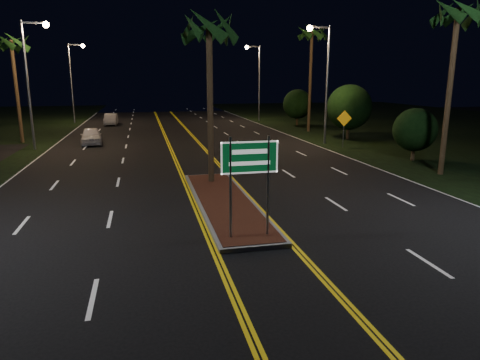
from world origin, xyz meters
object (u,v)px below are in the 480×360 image
object	(u,v)px
palm_right_far	(312,34)
streetlight_right_far	(256,74)
palm_left_far	(11,43)
median_island	(225,202)
warning_sign	(344,123)
streetlight_right_mid	(323,71)
car_near	(91,135)
highway_sign	(250,167)
shrub_far	(298,104)
streetlight_left_far	(74,74)
shrub_near	(415,130)
shrub_mid	(349,107)
car_far	(111,118)
palm_median	(209,28)
streetlight_left_mid	(32,70)
palm_right_near	(458,14)

from	to	relation	value
palm_right_far	streetlight_right_far	bearing A→B (deg)	100.33
streetlight_right_far	palm_left_far	size ratio (longest dim) A/B	1.02
median_island	warning_sign	size ratio (longest dim) A/B	3.69
streetlight_right_mid	car_near	world-z (taller)	streetlight_right_mid
highway_sign	car_near	size ratio (longest dim) A/B	0.69
streetlight_right_far	shrub_far	world-z (taller)	streetlight_right_far
streetlight_left_far	warning_sign	xyz separation A→B (m)	(22.14, -24.19, -3.82)
streetlight_right_mid	shrub_near	size ratio (longest dim) A/B	2.73
shrub_mid	car_far	distance (m)	26.73
car_near	warning_sign	distance (m)	19.69
palm_left_far	shrub_far	size ratio (longest dim) A/B	2.22
streetlight_left_far	palm_median	xyz separation A→B (m)	(10.61, -33.50, 1.62)
shrub_near	warning_sign	bearing A→B (deg)	108.74
streetlight_right_far	car_far	bearing A→B (deg)	-176.16
streetlight_left_mid	median_island	bearing A→B (deg)	-58.02
streetlight_left_mid	streetlight_right_mid	bearing A→B (deg)	-5.38
streetlight_right_mid	warning_sign	bearing A→B (deg)	-67.30
streetlight_right_mid	palm_right_near	xyz separation A→B (m)	(1.89, -12.00, 2.56)
streetlight_right_mid	warning_sign	world-z (taller)	streetlight_right_mid
median_island	palm_left_far	xyz separation A→B (m)	(-12.80, 21.00, 7.66)
highway_sign	shrub_near	xyz separation A→B (m)	(13.50, 11.20, -0.46)
palm_median	streetlight_left_far	bearing A→B (deg)	107.58
highway_sign	car_far	size ratio (longest dim) A/B	0.73
streetlight_left_mid	shrub_mid	world-z (taller)	streetlight_left_mid
shrub_mid	palm_right_far	bearing A→B (deg)	101.31
shrub_far	car_far	world-z (taller)	shrub_far
streetlight_right_far	palm_right_near	size ratio (longest dim) A/B	0.97
palm_right_far	shrub_far	xyz separation A→B (m)	(1.00, 6.00, -6.81)
palm_left_far	car_near	world-z (taller)	palm_left_far
palm_right_near	streetlight_left_far	bearing A→B (deg)	124.21
shrub_near	streetlight_left_mid	bearing A→B (deg)	157.48
highway_sign	palm_left_far	xyz separation A→B (m)	(-12.80, 25.20, 5.34)
streetlight_right_far	shrub_mid	size ratio (longest dim) A/B	1.95
palm_right_far	car_near	size ratio (longest dim) A/B	2.23
palm_right_far	streetlight_left_mid	bearing A→B (deg)	-165.63
palm_right_far	shrub_far	bearing A→B (deg)	80.54
median_island	car_near	xyz separation A→B (m)	(-7.19, 18.82, 0.69)
palm_median	shrub_mid	size ratio (longest dim) A/B	1.80
streetlight_left_mid	car_far	world-z (taller)	streetlight_left_mid
streetlight_right_far	shrub_far	size ratio (longest dim) A/B	2.27
palm_left_far	car_far	xyz separation A→B (m)	(6.14, 12.84, -7.01)
shrub_near	car_far	world-z (taller)	shrub_near
median_island	palm_right_near	distance (m)	15.21
median_island	warning_sign	xyz separation A→B (m)	(11.53, 12.81, 1.75)
palm_right_near	shrub_far	bearing A→B (deg)	87.14
streetlight_left_far	shrub_near	size ratio (longest dim) A/B	2.73
palm_median	palm_right_far	xyz separation A→B (m)	(12.80, 19.50, 1.87)
median_island	shrub_far	world-z (taller)	shrub_far
streetlight_right_far	palm_left_far	xyz separation A→B (m)	(-23.41, -14.00, 2.09)
shrub_far	car_near	bearing A→B (deg)	-154.14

